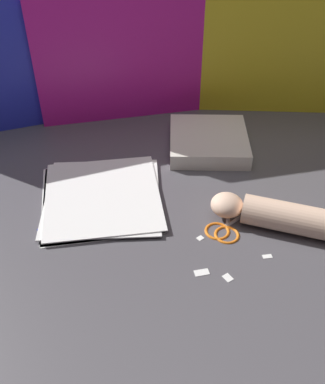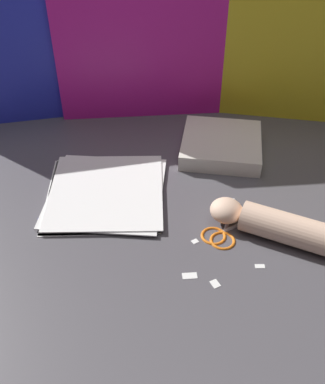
# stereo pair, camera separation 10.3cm
# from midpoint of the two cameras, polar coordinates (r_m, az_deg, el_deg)

# --- Properties ---
(ground_plane) EXTENTS (6.00, 6.00, 0.00)m
(ground_plane) POSITION_cam_midpoint_polar(r_m,az_deg,el_deg) (1.09, 2.15, -1.49)
(ground_plane) COLOR #4C494F
(backdrop_panel_left) EXTENTS (0.74, 0.17, 0.37)m
(backdrop_panel_left) POSITION_cam_midpoint_polar(r_m,az_deg,el_deg) (1.39, -10.22, 16.37)
(backdrop_panel_left) COLOR #2833D1
(backdrop_panel_left) RESTS_ON ground_plane
(backdrop_panel_center) EXTENTS (0.60, 0.07, 0.50)m
(backdrop_panel_center) POSITION_cam_midpoint_polar(r_m,az_deg,el_deg) (1.35, 1.88, 19.18)
(backdrop_panel_center) COLOR #D81E9E
(backdrop_panel_center) RESTS_ON ground_plane
(backdrop_panel_right) EXTENTS (0.85, 0.18, 0.52)m
(backdrop_panel_right) POSITION_cam_midpoint_polar(r_m,az_deg,el_deg) (1.38, 13.80, 19.11)
(backdrop_panel_right) COLOR yellow
(backdrop_panel_right) RESTS_ON ground_plane
(paper_stack) EXTENTS (0.30, 0.32, 0.01)m
(paper_stack) POSITION_cam_midpoint_polar(r_m,az_deg,el_deg) (1.12, -4.72, -0.09)
(paper_stack) COLOR white
(paper_stack) RESTS_ON ground_plane
(book_closed) EXTENTS (0.25, 0.25, 0.04)m
(book_closed) POSITION_cam_midpoint_polar(r_m,az_deg,el_deg) (1.27, 9.79, 5.85)
(book_closed) COLOR silver
(book_closed) RESTS_ON ground_plane
(scissors) EXTENTS (0.17, 0.18, 0.01)m
(scissors) POSITION_cam_midpoint_polar(r_m,az_deg,el_deg) (1.03, 10.67, -5.02)
(scissors) COLOR silver
(scissors) RESTS_ON ground_plane
(hand_forearm) EXTENTS (0.29, 0.19, 0.07)m
(hand_forearm) POSITION_cam_midpoint_polar(r_m,az_deg,el_deg) (1.03, 16.86, -4.11)
(hand_forearm) COLOR beige
(hand_forearm) RESTS_ON ground_plane
(paper_scrap_near) EXTENTS (0.02, 0.02, 0.00)m
(paper_scrap_near) POSITION_cam_midpoint_polar(r_m,az_deg,el_deg) (0.93, 9.94, -11.54)
(paper_scrap_near) COLOR white
(paper_scrap_near) RESTS_ON ground_plane
(paper_scrap_mid) EXTENTS (0.03, 0.02, 0.00)m
(paper_scrap_mid) POSITION_cam_midpoint_polar(r_m,az_deg,el_deg) (0.93, 6.69, -10.66)
(paper_scrap_mid) COLOR white
(paper_scrap_mid) RESTS_ON ground_plane
(paper_scrap_far) EXTENTS (0.02, 0.01, 0.00)m
(paper_scrap_far) POSITION_cam_midpoint_polar(r_m,az_deg,el_deg) (0.98, 15.28, -9.21)
(paper_scrap_far) COLOR white
(paper_scrap_far) RESTS_ON ground_plane
(paper_scrap_side) EXTENTS (0.02, 0.02, 0.00)m
(paper_scrap_side) POSITION_cam_midpoint_polar(r_m,az_deg,el_deg) (1.00, 7.10, -6.36)
(paper_scrap_side) COLOR white
(paper_scrap_side) RESTS_ON ground_plane
(pen) EXTENTS (0.11, 0.11, 0.01)m
(pen) POSITION_cam_midpoint_polar(r_m,az_deg,el_deg) (1.10, -9.77, -1.66)
(pen) COLOR #2333B2
(pen) RESTS_ON ground_plane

